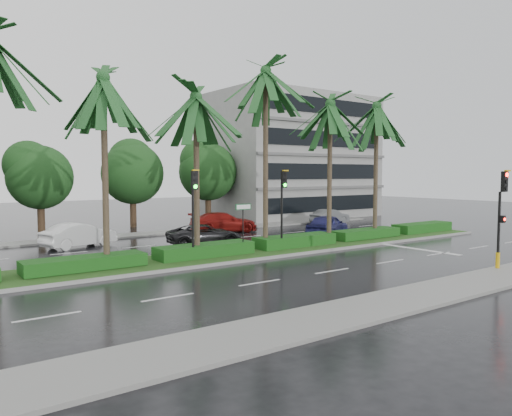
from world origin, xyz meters
TOP-DOWN VIEW (x-y plane):
  - ground at (0.00, 0.00)m, footprint 120.00×120.00m
  - near_sidewalk at (0.00, -10.20)m, footprint 40.00×2.40m
  - far_sidewalk at (0.00, 12.00)m, footprint 40.00×2.00m
  - median at (0.00, 1.00)m, footprint 36.00×4.00m
  - hedge at (0.00, 1.00)m, footprint 35.20×1.40m
  - lane_markings at (3.04, -0.43)m, footprint 34.00×13.06m
  - palm_row at (-1.25, 1.02)m, footprint 26.30×4.20m
  - signal_near at (6.00, -9.39)m, footprint 0.34×0.45m
  - signal_median_left at (-4.00, 0.30)m, footprint 0.34×0.42m
  - signal_median_right at (1.50, 0.30)m, footprint 0.34×0.42m
  - street_sign at (-1.00, 0.48)m, footprint 0.95×0.09m
  - bg_trees at (-0.24, 17.59)m, footprint 33.12×5.30m
  - building at (17.00, 18.00)m, footprint 16.00×10.00m
  - car_white at (-6.89, 8.88)m, footprint 2.75×4.61m
  - car_darkgrey at (-0.50, 5.30)m, footprint 2.85×4.83m
  - car_red at (4.00, 10.27)m, footprint 3.49×5.38m
  - car_blue at (8.50, 4.00)m, footprint 3.46×4.76m
  - car_grey at (14.54, 9.88)m, footprint 1.68×3.93m

SIDE VIEW (x-z plane):
  - ground at x=0.00m, z-range 0.00..0.00m
  - lane_markings at x=3.04m, z-range 0.00..0.01m
  - near_sidewalk at x=0.00m, z-range 0.00..0.12m
  - far_sidewalk at x=0.00m, z-range 0.00..0.12m
  - median at x=0.00m, z-range 0.00..0.16m
  - hedge at x=0.00m, z-range 0.15..0.75m
  - car_grey at x=14.54m, z-range 0.00..1.26m
  - car_darkgrey at x=-0.50m, z-range 0.00..1.26m
  - car_white at x=-6.89m, z-range 0.00..1.43m
  - car_red at x=4.00m, z-range 0.00..1.45m
  - car_blue at x=8.50m, z-range 0.00..1.51m
  - street_sign at x=-1.00m, z-range 0.82..3.42m
  - signal_near at x=6.00m, z-range 0.32..4.68m
  - signal_median_left at x=-4.00m, z-range 0.82..5.18m
  - signal_median_right at x=1.50m, z-range 0.82..5.18m
  - bg_trees at x=-0.24m, z-range 0.83..8.48m
  - building at x=17.00m, z-range 0.00..12.00m
  - palm_row at x=-1.25m, z-range 2.92..13.47m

